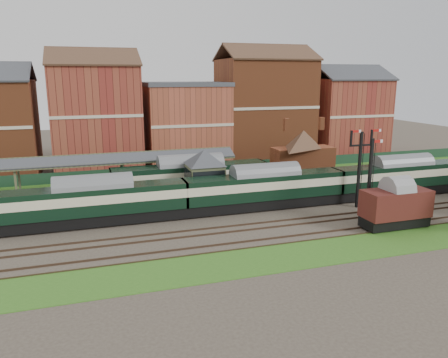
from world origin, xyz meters
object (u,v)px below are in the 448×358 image
object	(u,v)px
platform_railcar	(191,177)
goods_van_a	(396,205)
semaphore_bracket	(360,164)
dmu_train	(265,187)
signal_box	(205,176)

from	to	relation	value
platform_railcar	goods_van_a	size ratio (longest dim) A/B	2.88
semaphore_bracket	dmu_train	xyz separation A→B (m)	(-9.49, 2.50, -2.34)
signal_box	platform_railcar	distance (m)	3.44
semaphore_bracket	platform_railcar	xyz separation A→B (m)	(-15.80, 9.00, -2.26)
signal_box	platform_railcar	size ratio (longest dim) A/B	0.34
signal_box	semaphore_bracket	distance (m)	16.16
signal_box	semaphore_bracket	world-z (taller)	semaphore_bracket
signal_box	goods_van_a	distance (m)	19.02
signal_box	dmu_train	size ratio (longest dim) A/B	0.12
signal_box	platform_railcar	xyz separation A→B (m)	(-0.76, 3.25, -0.81)
goods_van_a	platform_railcar	bearing A→B (deg)	134.57
signal_box	platform_railcar	world-z (taller)	signal_box
signal_box	platform_railcar	bearing A→B (deg)	103.12
semaphore_bracket	dmu_train	bearing A→B (deg)	165.25
dmu_train	goods_van_a	xyz separation A→B (m)	(8.96, -9.00, -0.18)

